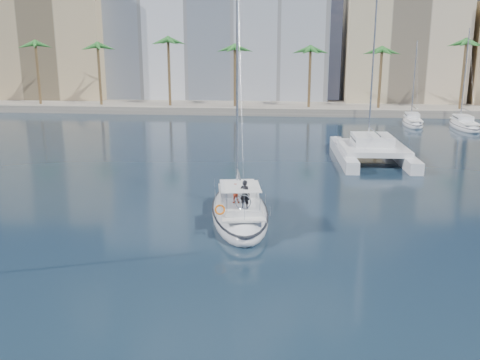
# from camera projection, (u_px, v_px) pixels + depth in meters

# --- Properties ---
(ground) EXTENTS (160.00, 160.00, 0.00)m
(ground) POSITION_uv_depth(u_px,v_px,m) (238.00, 236.00, 32.55)
(ground) COLOR black
(ground) RESTS_ON ground
(quay) EXTENTS (120.00, 14.00, 1.20)m
(quay) POSITION_uv_depth(u_px,v_px,m) (275.00, 107.00, 91.14)
(quay) COLOR gray
(quay) RESTS_ON ground
(building_modern) EXTENTS (42.00, 16.00, 28.00)m
(building_modern) POSITION_uv_depth(u_px,v_px,m) (215.00, 28.00, 100.50)
(building_modern) COLOR silver
(building_modern) RESTS_ON ground
(building_tan_left) EXTENTS (22.00, 14.00, 22.00)m
(building_tan_left) POSITION_uv_depth(u_px,v_px,m) (54.00, 44.00, 100.32)
(building_tan_left) COLOR tan
(building_tan_left) RESTS_ON ground
(building_beige) EXTENTS (20.00, 14.00, 20.00)m
(building_beige) POSITION_uv_depth(u_px,v_px,m) (401.00, 50.00, 95.30)
(building_beige) COLOR #C6AF8E
(building_beige) RESTS_ON ground
(palm_left) EXTENTS (3.60, 3.60, 12.30)m
(palm_left) POSITION_uv_depth(u_px,v_px,m) (69.00, 49.00, 88.17)
(palm_left) COLOR brown
(palm_left) RESTS_ON ground
(palm_centre) EXTENTS (3.60, 3.60, 12.30)m
(palm_centre) POSITION_uv_depth(u_px,v_px,m) (275.00, 49.00, 84.86)
(palm_centre) COLOR brown
(palm_centre) RESTS_ON ground
(main_sloop) EXTENTS (5.55, 12.07, 17.25)m
(main_sloop) POSITION_uv_depth(u_px,v_px,m) (239.00, 210.00, 35.79)
(main_sloop) COLOR silver
(main_sloop) RESTS_ON ground
(catamaran) EXTENTS (7.40, 13.89, 19.64)m
(catamaran) POSITION_uv_depth(u_px,v_px,m) (372.00, 148.00, 53.29)
(catamaran) COLOR silver
(catamaran) RESTS_ON ground
(seagull) EXTENTS (1.15, 0.50, 0.21)m
(seagull) POSITION_uv_depth(u_px,v_px,m) (250.00, 212.00, 34.77)
(seagull) COLOR silver
(seagull) RESTS_ON ground
(moored_yacht_a) EXTENTS (3.37, 9.52, 11.90)m
(moored_yacht_a) POSITION_uv_depth(u_px,v_px,m) (412.00, 125.00, 75.86)
(moored_yacht_a) COLOR silver
(moored_yacht_a) RESTS_ON ground
(moored_yacht_b) EXTENTS (3.32, 10.83, 13.72)m
(moored_yacht_b) POSITION_uv_depth(u_px,v_px,m) (464.00, 128.00, 73.30)
(moored_yacht_b) COLOR silver
(moored_yacht_b) RESTS_ON ground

